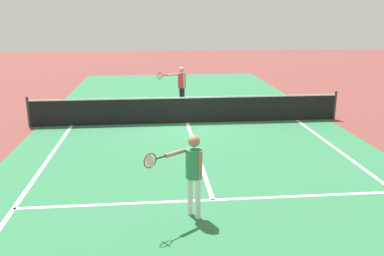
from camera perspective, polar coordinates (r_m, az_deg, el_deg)
ground_plane at (r=14.82m, az=-0.68°, el=0.73°), size 60.00×60.00×0.00m
court_surface_inbounds at (r=14.82m, az=-0.68°, el=0.73°), size 10.62×24.40×0.00m
line_sideline_left at (r=9.60m, az=-22.88°, el=-9.11°), size 0.10×11.89×0.01m
line_sideline_right at (r=10.60m, az=25.30°, el=-7.06°), size 0.10×11.89×0.01m
line_service_near at (r=8.83m, az=2.96°, el=-10.00°), size 8.22×0.10×0.01m
line_center_service at (r=11.77m, az=0.66°, el=-3.27°), size 0.10×6.40×0.01m
net at (r=14.70m, az=-0.69°, el=2.58°), size 11.17×0.09×1.07m
player_near at (r=7.74m, az=0.11°, el=-5.51°), size 1.10×0.68×1.66m
player_far at (r=17.04m, az=-1.51°, el=6.41°), size 1.20×0.55×1.72m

